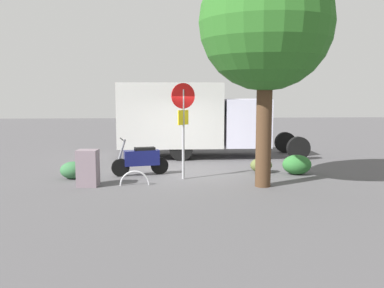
{
  "coord_description": "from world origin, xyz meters",
  "views": [
    {
      "loc": [
        0.6,
        13.53,
        2.61
      ],
      "look_at": [
        -0.25,
        -0.09,
        0.94
      ],
      "focal_mm": 39.4,
      "sensor_mm": 36.0,
      "label": 1
    }
  ],
  "objects_px": {
    "utility_cabinet": "(88,168)",
    "motorcycle": "(141,159)",
    "street_tree": "(266,24)",
    "box_truck_near": "(193,117)",
    "stop_sign": "(183,116)",
    "bike_rack_hoop": "(135,185)"
  },
  "relations": [
    {
      "from": "motorcycle",
      "to": "bike_rack_hoop",
      "type": "height_order",
      "value": "motorcycle"
    },
    {
      "from": "bike_rack_hoop",
      "to": "stop_sign",
      "type": "bearing_deg",
      "value": -150.99
    },
    {
      "from": "street_tree",
      "to": "box_truck_near",
      "type": "bearing_deg",
      "value": -74.21
    },
    {
      "from": "motorcycle",
      "to": "bike_rack_hoop",
      "type": "bearing_deg",
      "value": 72.86
    },
    {
      "from": "utility_cabinet",
      "to": "motorcycle",
      "type": "bearing_deg",
      "value": -133.4
    },
    {
      "from": "stop_sign",
      "to": "bike_rack_hoop",
      "type": "distance_m",
      "value": 2.51
    },
    {
      "from": "street_tree",
      "to": "stop_sign",
      "type": "bearing_deg",
      "value": -27.31
    },
    {
      "from": "utility_cabinet",
      "to": "bike_rack_hoop",
      "type": "distance_m",
      "value": 1.39
    },
    {
      "from": "motorcycle",
      "to": "stop_sign",
      "type": "distance_m",
      "value": 2.03
    },
    {
      "from": "motorcycle",
      "to": "street_tree",
      "type": "bearing_deg",
      "value": 139.63
    },
    {
      "from": "utility_cabinet",
      "to": "bike_rack_hoop",
      "type": "height_order",
      "value": "utility_cabinet"
    },
    {
      "from": "stop_sign",
      "to": "utility_cabinet",
      "type": "xyz_separation_m",
      "value": [
        2.7,
        0.8,
        -1.41
      ]
    },
    {
      "from": "box_truck_near",
      "to": "bike_rack_hoop",
      "type": "height_order",
      "value": "box_truck_near"
    },
    {
      "from": "utility_cabinet",
      "to": "bike_rack_hoop",
      "type": "relative_size",
      "value": 1.21
    },
    {
      "from": "box_truck_near",
      "to": "bike_rack_hoop",
      "type": "xyz_separation_m",
      "value": [
        2.0,
        5.26,
        -1.64
      ]
    },
    {
      "from": "bike_rack_hoop",
      "to": "box_truck_near",
      "type": "bearing_deg",
      "value": -110.86
    },
    {
      "from": "stop_sign",
      "to": "bike_rack_hoop",
      "type": "bearing_deg",
      "value": 29.01
    },
    {
      "from": "street_tree",
      "to": "bike_rack_hoop",
      "type": "height_order",
      "value": "street_tree"
    },
    {
      "from": "street_tree",
      "to": "bike_rack_hoop",
      "type": "bearing_deg",
      "value": -5.46
    },
    {
      "from": "stop_sign",
      "to": "street_tree",
      "type": "height_order",
      "value": "street_tree"
    },
    {
      "from": "motorcycle",
      "to": "street_tree",
      "type": "distance_m",
      "value": 5.54
    },
    {
      "from": "box_truck_near",
      "to": "utility_cabinet",
      "type": "relative_size",
      "value": 7.32
    }
  ]
}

